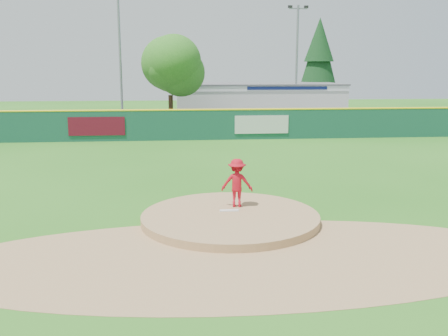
{
  "coord_description": "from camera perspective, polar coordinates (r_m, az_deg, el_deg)",
  "views": [
    {
      "loc": [
        -1.62,
        -14.75,
        4.67
      ],
      "look_at": [
        0.0,
        2.0,
        1.3
      ],
      "focal_mm": 40.0,
      "sensor_mm": 36.0,
      "label": 1
    }
  ],
  "objects": [
    {
      "name": "ground",
      "position": [
        15.56,
        0.71,
        -6.15
      ],
      "size": [
        120.0,
        120.0,
        0.0
      ],
      "primitive_type": "plane",
      "color": "#286B19",
      "rests_on": "ground"
    },
    {
      "name": "pitchers_mound",
      "position": [
        15.56,
        0.71,
        -6.15
      ],
      "size": [
        5.5,
        5.5,
        0.5
      ],
      "primitive_type": "cylinder",
      "color": "#9E774C",
      "rests_on": "ground"
    },
    {
      "name": "pool_building_grp",
      "position": [
        47.46,
        3.76,
        7.67
      ],
      "size": [
        15.2,
        8.2,
        3.31
      ],
      "color": "silver",
      "rests_on": "ground"
    },
    {
      "name": "light_pole_right",
      "position": [
        45.03,
        8.31,
        12.32
      ],
      "size": [
        1.75,
        0.25,
        10.0
      ],
      "color": "gray",
      "rests_on": "ground"
    },
    {
      "name": "van",
      "position": [
        39.03,
        -5.4,
        5.57
      ],
      "size": [
        5.88,
        3.45,
        1.54
      ],
      "primitive_type": "imported",
      "rotation": [
        0.0,
        0.0,
        1.74
      ],
      "color": "silver",
      "rests_on": "parking_lot"
    },
    {
      "name": "deciduous_tree",
      "position": [
        39.75,
        -6.18,
        11.09
      ],
      "size": [
        5.6,
        5.6,
        7.36
      ],
      "color": "#382314",
      "rests_on": "ground"
    },
    {
      "name": "outfield_fence",
      "position": [
        32.99,
        -2.68,
        5.08
      ],
      "size": [
        40.0,
        0.14,
        2.07
      ],
      "color": "#164737",
      "rests_on": "ground"
    },
    {
      "name": "infield_dirt_arc",
      "position": [
        12.75,
        2.2,
        -10.15
      ],
      "size": [
        15.4,
        15.4,
        0.01
      ],
      "primitive_type": "cylinder",
      "color": "#9E774C",
      "rests_on": "ground"
    },
    {
      "name": "fence_banners",
      "position": [
        32.88,
        -5.0,
        4.87
      ],
      "size": [
        14.38,
        0.04,
        1.2
      ],
      "color": "maroon",
      "rests_on": "ground"
    },
    {
      "name": "light_pole_left",
      "position": [
        42.0,
        -11.81,
        12.98
      ],
      "size": [
        1.75,
        0.25,
        11.0
      ],
      "color": "gray",
      "rests_on": "ground"
    },
    {
      "name": "pitching_rubber",
      "position": [
        15.77,
        0.6,
        -4.88
      ],
      "size": [
        0.6,
        0.15,
        0.04
      ],
      "primitive_type": "cube",
      "color": "white",
      "rests_on": "pitchers_mound"
    },
    {
      "name": "pitcher",
      "position": [
        16.12,
        1.49,
        -1.7
      ],
      "size": [
        1.11,
        0.76,
        1.57
      ],
      "primitive_type": "imported",
      "rotation": [
        0.0,
        0.0,
        2.95
      ],
      "color": "#B70F1F",
      "rests_on": "pitchers_mound"
    },
    {
      "name": "parking_lot",
      "position": [
        42.04,
        -3.29,
        4.94
      ],
      "size": [
        44.0,
        16.0,
        0.02
      ],
      "primitive_type": "cube",
      "color": "#38383A",
      "rests_on": "ground"
    },
    {
      "name": "conifer_tree",
      "position": [
        52.82,
        10.79,
        12.08
      ],
      "size": [
        4.4,
        4.4,
        9.5
      ],
      "color": "#382314",
      "rests_on": "ground"
    }
  ]
}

